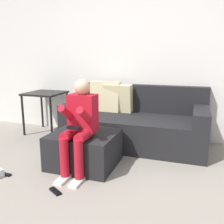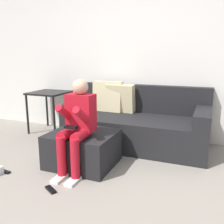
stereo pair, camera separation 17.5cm
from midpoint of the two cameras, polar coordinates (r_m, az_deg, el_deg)
ground_plane at (r=2.51m, az=-8.76°, el=-19.01°), size 7.92×7.92×0.00m
wall_back at (r=4.15m, az=6.39°, el=12.89°), size 6.09×0.10×2.67m
couch_sectional at (r=3.79m, az=6.78°, el=-2.58°), size 2.05×0.95×0.92m
ottoman at (r=3.11m, az=-5.05°, el=-8.30°), size 0.77×0.69×0.41m
person_seated at (r=2.82m, az=-6.18°, el=-2.19°), size 0.31×0.57×1.06m
side_table at (r=4.45m, az=-12.96°, el=3.21°), size 0.60×0.60×0.71m
remote_near_ottoman at (r=2.66m, az=-11.88°, el=-16.90°), size 0.17×0.13×0.02m
remote_by_storage_bin at (r=3.18m, az=-21.84°, el=-12.47°), size 0.16×0.05×0.02m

